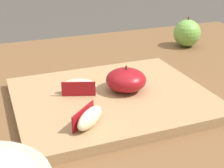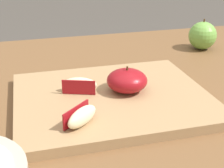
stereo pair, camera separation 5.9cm
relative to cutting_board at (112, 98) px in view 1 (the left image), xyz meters
The scene contains 6 objects.
dining_table 0.14m from the cutting_board, 141.95° to the left, with size 1.31×0.81×0.76m.
cutting_board is the anchor object (origin of this frame).
apple_half_skin_up 0.04m from the cutting_board, 12.93° to the left, with size 0.07×0.07×0.05m.
apple_wedge_middle 0.12m from the cutting_board, 128.40° to the right, with size 0.06×0.06×0.03m.
apple_wedge_near_knife 0.06m from the cutting_board, 156.18° to the left, with size 0.07×0.04×0.03m.
whole_apple_granny_green 0.40m from the cutting_board, 37.71° to the left, with size 0.07×0.07×0.08m.
Camera 1 is at (-0.13, -0.55, 1.04)m, focal length 52.86 mm.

